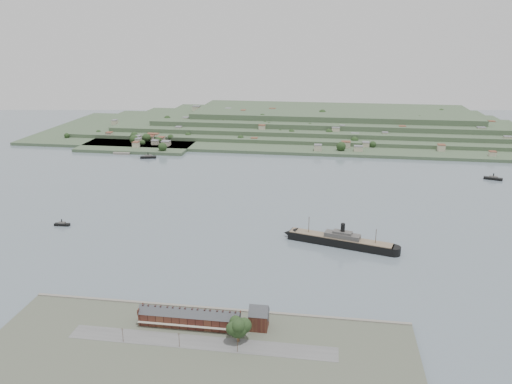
# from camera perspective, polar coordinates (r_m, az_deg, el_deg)

# --- Properties ---
(ground) EXTENTS (1400.00, 1400.00, 0.00)m
(ground) POSITION_cam_1_polar(r_m,az_deg,el_deg) (428.91, -0.23, -3.11)
(ground) COLOR slate
(ground) RESTS_ON ground
(near_shore) EXTENTS (220.00, 80.00, 2.60)m
(near_shore) POSITION_cam_1_polar(r_m,az_deg,el_deg) (266.44, -6.55, -17.49)
(near_shore) COLOR #4C5142
(near_shore) RESTS_ON ground
(terrace_row) EXTENTS (55.60, 9.80, 11.07)m
(terrace_row) POSITION_cam_1_polar(r_m,az_deg,el_deg) (280.48, -7.64, -14.09)
(terrace_row) COLOR #401B17
(terrace_row) RESTS_ON ground
(gabled_building) EXTENTS (10.40, 10.18, 14.09)m
(gabled_building) POSITION_cam_1_polar(r_m,az_deg,el_deg) (276.16, 0.33, -14.14)
(gabled_building) COLOR #401B17
(gabled_building) RESTS_ON ground
(far_peninsula) EXTENTS (760.00, 309.00, 30.00)m
(far_peninsula) POSITION_cam_1_polar(r_m,az_deg,el_deg) (801.81, 6.03, 7.76)
(far_peninsula) COLOR #384C32
(far_peninsula) RESTS_ON ground
(steamship) EXTENTS (88.22, 32.64, 21.57)m
(steamship) POSITION_cam_1_polar(r_m,az_deg,el_deg) (382.60, 9.25, -5.45)
(steamship) COLOR black
(steamship) RESTS_ON ground
(tugboat) EXTENTS (12.94, 4.00, 5.76)m
(tugboat) POSITION_cam_1_polar(r_m,az_deg,el_deg) (444.55, -21.28, -3.44)
(tugboat) COLOR black
(tugboat) RESTS_ON ground
(ferry_west) EXTENTS (20.29, 10.42, 7.33)m
(ferry_west) POSITION_cam_1_polar(r_m,az_deg,el_deg) (644.10, -12.22, 3.94)
(ferry_west) COLOR black
(ferry_west) RESTS_ON ground
(ferry_east) EXTENTS (19.64, 10.78, 7.10)m
(ferry_east) POSITION_cam_1_polar(r_m,az_deg,el_deg) (597.15, 25.47, 1.43)
(ferry_east) COLOR black
(ferry_east) RESTS_ON ground
(fig_tree) EXTENTS (12.78, 11.07, 14.26)m
(fig_tree) POSITION_cam_1_polar(r_m,az_deg,el_deg) (263.91, -2.01, -15.20)
(fig_tree) COLOR #493421
(fig_tree) RESTS_ON ground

